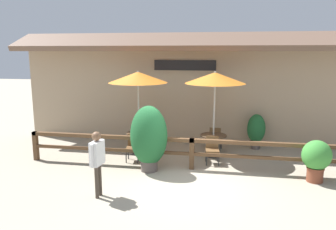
# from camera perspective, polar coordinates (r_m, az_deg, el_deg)

# --- Properties ---
(ground_plane) EXTENTS (60.00, 60.00, 0.00)m
(ground_plane) POSITION_cam_1_polar(r_m,az_deg,el_deg) (9.14, 3.46, -11.61)
(ground_plane) COLOR #9E937F
(building_facade) EXTENTS (14.28, 1.49, 4.23)m
(building_facade) POSITION_cam_1_polar(r_m,az_deg,el_deg) (12.60, 5.64, 4.82)
(building_facade) COLOR tan
(building_facade) RESTS_ON ground
(patio_railing) EXTENTS (10.40, 0.14, 0.95)m
(patio_railing) POSITION_cam_1_polar(r_m,az_deg,el_deg) (9.89, 4.18, -5.56)
(patio_railing) COLOR brown
(patio_railing) RESTS_ON ground
(patio_umbrella_near) EXTENTS (1.98, 1.98, 2.88)m
(patio_umbrella_near) POSITION_cam_1_polar(r_m,az_deg,el_deg) (11.04, -5.25, 6.53)
(patio_umbrella_near) COLOR #B7B2A8
(patio_umbrella_near) RESTS_ON ground
(dining_table_near) EXTENTS (0.89, 0.89, 0.75)m
(dining_table_near) POSITION_cam_1_polar(r_m,az_deg,el_deg) (11.39, -5.07, -3.86)
(dining_table_near) COLOR #4C3826
(dining_table_near) RESTS_ON ground
(chair_near_streetside) EXTENTS (0.46, 0.46, 0.86)m
(chair_near_streetside) POSITION_cam_1_polar(r_m,az_deg,el_deg) (10.76, -6.09, -5.40)
(chair_near_streetside) COLOR brown
(chair_near_streetside) RESTS_ON ground
(chair_near_wallside) EXTENTS (0.45, 0.45, 0.86)m
(chair_near_wallside) POSITION_cam_1_polar(r_m,az_deg,el_deg) (12.10, -4.46, -3.52)
(chair_near_wallside) COLOR brown
(chair_near_wallside) RESTS_ON ground
(patio_umbrella_middle) EXTENTS (1.98, 1.98, 2.88)m
(patio_umbrella_middle) POSITION_cam_1_polar(r_m,az_deg,el_deg) (10.83, 8.20, 6.38)
(patio_umbrella_middle) COLOR #B7B2A8
(patio_umbrella_middle) RESTS_ON ground
(dining_table_middle) EXTENTS (0.89, 0.89, 0.75)m
(dining_table_middle) POSITION_cam_1_polar(r_m,az_deg,el_deg) (11.18, 7.91, -4.20)
(dining_table_middle) COLOR #4C3826
(dining_table_middle) RESTS_ON ground
(chair_middle_streetside) EXTENTS (0.46, 0.46, 0.86)m
(chair_middle_streetside) POSITION_cam_1_polar(r_m,az_deg,el_deg) (10.54, 7.73, -5.79)
(chair_middle_streetside) COLOR brown
(chair_middle_streetside) RESTS_ON ground
(chair_middle_wallside) EXTENTS (0.46, 0.46, 0.86)m
(chair_middle_wallside) POSITION_cam_1_polar(r_m,az_deg,el_deg) (11.89, 8.27, -3.86)
(chair_middle_wallside) COLOR brown
(chair_middle_wallside) RESTS_ON ground
(potted_plant_corner_fern) EXTENTS (1.10, 0.99, 1.97)m
(potted_plant_corner_fern) POSITION_cam_1_polar(r_m,az_deg,el_deg) (9.65, -3.36, -3.84)
(potted_plant_corner_fern) COLOR #564C47
(potted_plant_corner_fern) RESTS_ON ground
(potted_plant_broad_leaf) EXTENTS (0.78, 0.70, 1.16)m
(potted_plant_broad_leaf) POSITION_cam_1_polar(r_m,az_deg,el_deg) (9.81, 24.43, -6.85)
(potted_plant_broad_leaf) COLOR brown
(potted_plant_broad_leaf) RESTS_ON ground
(potted_plant_small_flowering) EXTENTS (0.65, 0.58, 1.29)m
(potted_plant_small_flowering) POSITION_cam_1_polar(r_m,az_deg,el_deg) (12.32, 15.11, -2.50)
(potted_plant_small_flowering) COLOR #564C47
(potted_plant_small_flowering) RESTS_ON ground
(pedestrian) EXTENTS (0.25, 0.58, 1.65)m
(pedestrian) POSITION_cam_1_polar(r_m,az_deg,el_deg) (8.10, -12.23, -6.90)
(pedestrian) COLOR #42382D
(pedestrian) RESTS_ON ground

